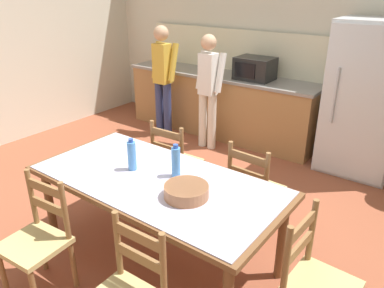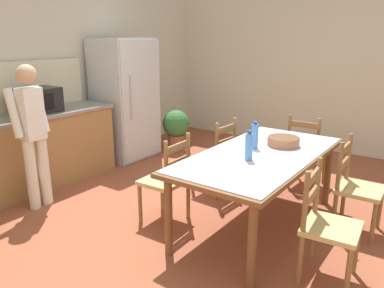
% 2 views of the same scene
% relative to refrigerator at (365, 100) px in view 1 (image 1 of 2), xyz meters
% --- Properties ---
extents(ground_plane, '(8.32, 8.32, 0.00)m').
position_rel_refrigerator_xyz_m(ground_plane, '(-1.06, -2.19, -0.90)').
color(ground_plane, brown).
extents(wall_back, '(6.52, 0.12, 2.90)m').
position_rel_refrigerator_xyz_m(wall_back, '(-1.06, 0.47, 0.55)').
color(wall_back, beige).
rests_on(wall_back, ground).
extents(kitchen_counter, '(3.00, 0.66, 0.93)m').
position_rel_refrigerator_xyz_m(kitchen_counter, '(-2.02, 0.04, -0.43)').
color(kitchen_counter, '#9E7042').
rests_on(kitchen_counter, ground).
extents(counter_splashback, '(2.96, 0.03, 0.60)m').
position_rel_refrigerator_xyz_m(counter_splashback, '(-2.01, 0.35, 0.33)').
color(counter_splashback, beige).
rests_on(counter_splashback, kitchen_counter).
extents(refrigerator, '(0.83, 0.73, 1.80)m').
position_rel_refrigerator_xyz_m(refrigerator, '(0.00, 0.00, 0.00)').
color(refrigerator, silver).
rests_on(refrigerator, ground).
extents(microwave, '(0.50, 0.39, 0.30)m').
position_rel_refrigerator_xyz_m(microwave, '(-1.46, 0.02, 0.18)').
color(microwave, black).
rests_on(microwave, kitchen_counter).
extents(dining_table, '(2.03, 1.00, 0.76)m').
position_rel_refrigerator_xyz_m(dining_table, '(-0.88, -2.67, -0.21)').
color(dining_table, brown).
rests_on(dining_table, ground).
extents(bottle_near_centre, '(0.07, 0.07, 0.27)m').
position_rel_refrigerator_xyz_m(bottle_near_centre, '(-1.13, -2.67, -0.02)').
color(bottle_near_centre, '#4C8ED6').
rests_on(bottle_near_centre, dining_table).
extents(bottle_off_centre, '(0.07, 0.07, 0.27)m').
position_rel_refrigerator_xyz_m(bottle_off_centre, '(-0.78, -2.55, -0.02)').
color(bottle_off_centre, '#4C8ED6').
rests_on(bottle_off_centre, dining_table).
extents(serving_bowl, '(0.32, 0.32, 0.09)m').
position_rel_refrigerator_xyz_m(serving_bowl, '(-0.53, -2.75, -0.09)').
color(serving_bowl, '#9E6642').
rests_on(serving_bowl, dining_table).
extents(chair_head_end, '(0.42, 0.44, 0.91)m').
position_rel_refrigerator_xyz_m(chair_head_end, '(0.42, -2.68, -0.46)').
color(chair_head_end, olive).
rests_on(chair_head_end, ground).
extents(chair_side_far_left, '(0.43, 0.41, 0.91)m').
position_rel_refrigerator_xyz_m(chair_side_far_left, '(-1.33, -1.89, -0.46)').
color(chair_side_far_left, olive).
rests_on(chair_side_far_left, ground).
extents(chair_side_near_left, '(0.45, 0.43, 0.91)m').
position_rel_refrigerator_xyz_m(chair_side_near_left, '(-1.35, -3.46, -0.46)').
color(chair_side_near_left, olive).
rests_on(chair_side_near_left, ground).
extents(chair_side_far_right, '(0.44, 0.42, 0.91)m').
position_rel_refrigerator_xyz_m(chair_side_far_right, '(-0.42, -1.89, -0.46)').
color(chair_side_far_right, olive).
rests_on(chair_side_far_right, ground).
extents(person_at_sink, '(0.40, 0.28, 1.61)m').
position_rel_refrigerator_xyz_m(person_at_sink, '(-2.68, -0.48, 0.00)').
color(person_at_sink, navy).
rests_on(person_at_sink, ground).
extents(person_at_counter, '(0.39, 0.27, 1.55)m').
position_rel_refrigerator_xyz_m(person_at_counter, '(-1.87, -0.50, -0.03)').
color(person_at_counter, silver).
rests_on(person_at_counter, ground).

